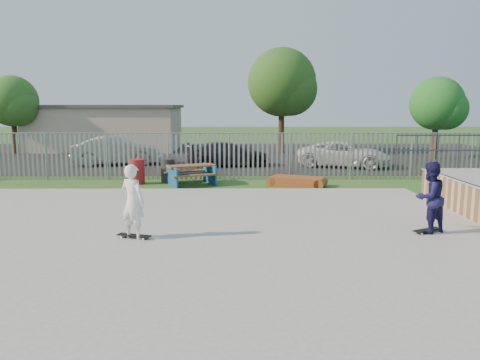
{
  "coord_description": "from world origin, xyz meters",
  "views": [
    {
      "loc": [
        1.3,
        -10.83,
        3.14
      ],
      "look_at": [
        1.41,
        2.0,
        1.1
      ],
      "focal_mm": 35.0,
      "sensor_mm": 36.0,
      "label": 1
    }
  ],
  "objects_px": {
    "skater_navy": "(429,197)",
    "skater_white": "(133,202)",
    "car_white": "(345,154)",
    "tree_mid": "(282,83)",
    "trash_bin_red": "(137,172)",
    "trash_bin_grey": "(168,171)",
    "funbox": "(297,182)",
    "tree_right": "(437,104)",
    "car_silver": "(117,151)",
    "picnic_table": "(191,175)",
    "tree_left": "(12,101)",
    "car_dark": "(228,154)"
  },
  "relations": [
    {
      "from": "skater_navy",
      "to": "skater_white",
      "type": "relative_size",
      "value": 1.0
    },
    {
      "from": "car_white",
      "to": "tree_mid",
      "type": "relative_size",
      "value": 0.68
    },
    {
      "from": "trash_bin_red",
      "to": "trash_bin_grey",
      "type": "distance_m",
      "value": 1.27
    },
    {
      "from": "car_white",
      "to": "skater_white",
      "type": "xyz_separation_m",
      "value": [
        -7.93,
        -13.58,
        0.33
      ]
    },
    {
      "from": "funbox",
      "to": "tree_right",
      "type": "bearing_deg",
      "value": 67.05
    },
    {
      "from": "car_silver",
      "to": "skater_white",
      "type": "relative_size",
      "value": 2.7
    },
    {
      "from": "trash_bin_grey",
      "to": "car_white",
      "type": "distance_m",
      "value": 9.65
    },
    {
      "from": "funbox",
      "to": "skater_navy",
      "type": "bearing_deg",
      "value": -52.11
    },
    {
      "from": "picnic_table",
      "to": "trash_bin_red",
      "type": "relative_size",
      "value": 2.35
    },
    {
      "from": "tree_left",
      "to": "car_silver",
      "type": "bearing_deg",
      "value": -36.4
    },
    {
      "from": "car_dark",
      "to": "picnic_table",
      "type": "bearing_deg",
      "value": 159.09
    },
    {
      "from": "trash_bin_red",
      "to": "trash_bin_grey",
      "type": "height_order",
      "value": "trash_bin_red"
    },
    {
      "from": "tree_left",
      "to": "picnic_table",
      "type": "bearing_deg",
      "value": -43.94
    },
    {
      "from": "car_silver",
      "to": "car_dark",
      "type": "height_order",
      "value": "car_silver"
    },
    {
      "from": "trash_bin_red",
      "to": "tree_left",
      "type": "relative_size",
      "value": 0.2
    },
    {
      "from": "tree_left",
      "to": "tree_mid",
      "type": "bearing_deg",
      "value": 0.94
    },
    {
      "from": "funbox",
      "to": "tree_mid",
      "type": "xyz_separation_m",
      "value": [
        0.6,
        13.0,
        4.45
      ]
    },
    {
      "from": "car_dark",
      "to": "car_white",
      "type": "relative_size",
      "value": 0.91
    },
    {
      "from": "tree_left",
      "to": "skater_white",
      "type": "distance_m",
      "value": 23.96
    },
    {
      "from": "picnic_table",
      "to": "car_white",
      "type": "bearing_deg",
      "value": 12.71
    },
    {
      "from": "tree_right",
      "to": "skater_navy",
      "type": "distance_m",
      "value": 18.65
    },
    {
      "from": "trash_bin_red",
      "to": "car_silver",
      "type": "relative_size",
      "value": 0.22
    },
    {
      "from": "tree_mid",
      "to": "car_dark",
      "type": "bearing_deg",
      "value": -116.47
    },
    {
      "from": "funbox",
      "to": "tree_mid",
      "type": "height_order",
      "value": "tree_mid"
    },
    {
      "from": "picnic_table",
      "to": "car_silver",
      "type": "relative_size",
      "value": 0.51
    },
    {
      "from": "picnic_table",
      "to": "tree_left",
      "type": "bearing_deg",
      "value": 112.86
    },
    {
      "from": "picnic_table",
      "to": "tree_left",
      "type": "distance_m",
      "value": 17.93
    },
    {
      "from": "trash_bin_red",
      "to": "skater_white",
      "type": "xyz_separation_m",
      "value": [
        1.68,
        -8.43,
        0.5
      ]
    },
    {
      "from": "funbox",
      "to": "picnic_table",
      "type": "bearing_deg",
      "value": -164.71
    },
    {
      "from": "car_silver",
      "to": "tree_right",
      "type": "bearing_deg",
      "value": -91.91
    },
    {
      "from": "trash_bin_red",
      "to": "car_dark",
      "type": "height_order",
      "value": "car_dark"
    },
    {
      "from": "car_dark",
      "to": "skater_white",
      "type": "relative_size",
      "value": 2.53
    },
    {
      "from": "trash_bin_grey",
      "to": "car_dark",
      "type": "relative_size",
      "value": 0.22
    },
    {
      "from": "skater_navy",
      "to": "skater_white",
      "type": "bearing_deg",
      "value": -24.41
    },
    {
      "from": "car_dark",
      "to": "car_white",
      "type": "distance_m",
      "value": 6.01
    },
    {
      "from": "tree_mid",
      "to": "tree_right",
      "type": "xyz_separation_m",
      "value": [
        8.86,
        -3.31,
        -1.39
      ]
    },
    {
      "from": "trash_bin_grey",
      "to": "car_dark",
      "type": "height_order",
      "value": "car_dark"
    },
    {
      "from": "car_silver",
      "to": "car_white",
      "type": "relative_size",
      "value": 0.98
    },
    {
      "from": "tree_mid",
      "to": "tree_right",
      "type": "relative_size",
      "value": 1.42
    },
    {
      "from": "tree_left",
      "to": "skater_white",
      "type": "relative_size",
      "value": 2.99
    },
    {
      "from": "picnic_table",
      "to": "skater_white",
      "type": "bearing_deg",
      "value": -116.9
    },
    {
      "from": "picnic_table",
      "to": "tree_left",
      "type": "relative_size",
      "value": 0.46
    },
    {
      "from": "picnic_table",
      "to": "skater_navy",
      "type": "height_order",
      "value": "skater_navy"
    },
    {
      "from": "skater_white",
      "to": "tree_right",
      "type": "bearing_deg",
      "value": -100.67
    },
    {
      "from": "car_dark",
      "to": "skater_navy",
      "type": "height_order",
      "value": "skater_navy"
    },
    {
      "from": "car_silver",
      "to": "car_white",
      "type": "height_order",
      "value": "car_silver"
    },
    {
      "from": "car_dark",
      "to": "tree_mid",
      "type": "distance_m",
      "value": 8.62
    },
    {
      "from": "picnic_table",
      "to": "tree_mid",
      "type": "relative_size",
      "value": 0.34
    },
    {
      "from": "picnic_table",
      "to": "tree_mid",
      "type": "height_order",
      "value": "tree_mid"
    },
    {
      "from": "skater_navy",
      "to": "tree_left",
      "type": "bearing_deg",
      "value": -74.39
    }
  ]
}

